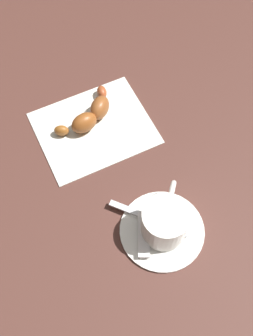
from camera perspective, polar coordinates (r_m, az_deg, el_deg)
ground_plane at (r=0.68m, az=-1.15°, el=-0.29°), size 1.80×1.80×0.00m
saucer at (r=0.64m, az=4.77°, el=-8.27°), size 0.13×0.13×0.01m
espresso_cup at (r=0.61m, az=5.16°, el=-7.02°), size 0.08×0.08×0.06m
teaspoon at (r=0.63m, az=4.97°, el=-7.36°), size 0.11×0.09×0.01m
sugar_packet at (r=0.62m, az=2.30°, el=-8.89°), size 0.07×0.05×0.01m
napkin at (r=0.72m, az=-4.19°, el=5.43°), size 0.16×0.19×0.00m
croissant at (r=0.71m, az=-4.82°, el=7.13°), size 0.08×0.12×0.03m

